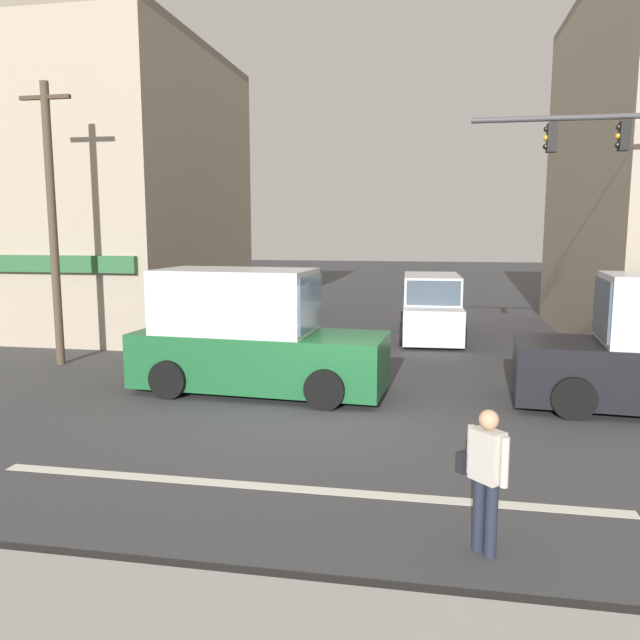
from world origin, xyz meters
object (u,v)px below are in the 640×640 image
object	(u,v)px
box_truck_parked_curbside	(251,337)
van_crossing_rightbound	(431,308)
utility_pole_near_left	(53,221)
pedestrian_foreground_with_bag	(485,472)

from	to	relation	value
box_truck_parked_curbside	van_crossing_rightbound	bearing A→B (deg)	63.37
utility_pole_near_left	box_truck_parked_curbside	bearing A→B (deg)	-16.98
utility_pole_near_left	box_truck_parked_curbside	distance (m)	6.69
utility_pole_near_left	pedestrian_foreground_with_bag	bearing A→B (deg)	-37.77
utility_pole_near_left	pedestrian_foreground_with_bag	distance (m)	13.62
van_crossing_rightbound	box_truck_parked_curbside	bearing A→B (deg)	-116.63
van_crossing_rightbound	pedestrian_foreground_with_bag	bearing A→B (deg)	-87.17
utility_pole_near_left	van_crossing_rightbound	size ratio (longest dim) A/B	1.57
box_truck_parked_curbside	pedestrian_foreground_with_bag	world-z (taller)	box_truck_parked_curbside
utility_pole_near_left	van_crossing_rightbound	distance (m)	11.85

